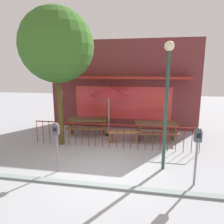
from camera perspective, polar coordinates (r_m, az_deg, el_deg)
The scene contains 12 objects.
ground at distance 6.56m, azimuth -2.68°, elevation -15.82°, with size 40.00×40.00×0.00m, color #979BA1.
pub_storefront at distance 10.81m, azimuth 3.11°, elevation 7.59°, with size 7.72×1.25×4.56m.
patio_fence_front at distance 8.02m, azimuth 0.24°, elevation -5.51°, with size 6.51×0.04×0.97m.
picnic_table_left at distance 9.80m, azimuth -6.83°, elevation -2.75°, with size 1.96×1.58×0.79m.
picnic_table_right at distance 9.19m, azimuth 12.15°, elevation -3.88°, with size 1.98×1.60×0.79m.
patio_umbrella at distance 9.30m, azimuth -0.94°, elevation 5.70°, with size 1.76×1.76×2.27m.
patio_bench at distance 8.74m, azimuth 3.43°, elevation -6.21°, with size 1.43×0.54×0.48m.
parking_meter_near at distance 5.72m, azimuth 22.79°, elevation -7.54°, with size 0.18×0.17×1.59m.
parking_meter_far at distance 6.23m, azimuth -15.33°, elevation -5.96°, with size 0.18×0.17×1.53m.
street_tree at distance 8.41m, azimuth -15.14°, elevation 17.37°, with size 2.82×2.82×5.35m.
street_lamp at distance 6.13m, azimuth 15.13°, elevation 6.36°, with size 0.28×0.28×3.81m.
curb_edge at distance 5.78m, azimuth -4.79°, elevation -19.90°, with size 10.81×0.20×0.11m, color gray.
Camera 1 is at (1.30, -5.68, 3.01)m, focal length 32.72 mm.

